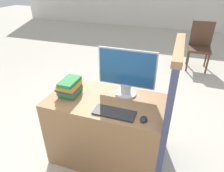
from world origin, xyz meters
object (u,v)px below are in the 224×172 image
keyboard (114,113)px  mouse (144,119)px  monitor (126,73)px  book_stack (70,87)px  far_chair (200,44)px

keyboard → mouse: bearing=-2.4°
monitor → book_stack: 0.57m
keyboard → book_stack: size_ratio=1.54×
monitor → keyboard: (-0.01, -0.34, -0.22)m
keyboard → book_stack: 0.54m
far_chair → mouse: bearing=-129.8°
far_chair → monitor: bearing=-136.0°
mouse → far_chair: far_chair is taller
keyboard → far_chair: (0.85, 3.12, -0.23)m
mouse → far_chair: (0.59, 3.14, -0.24)m
monitor → keyboard: size_ratio=1.52×
keyboard → far_chair: bearing=74.8°
mouse → book_stack: (-0.77, 0.16, 0.07)m
monitor → mouse: (0.25, -0.35, -0.22)m
monitor → book_stack: size_ratio=2.34×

